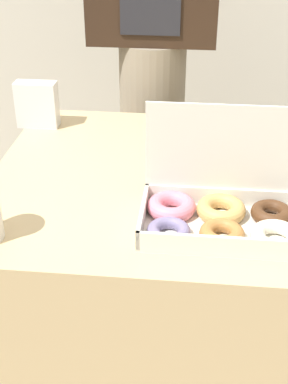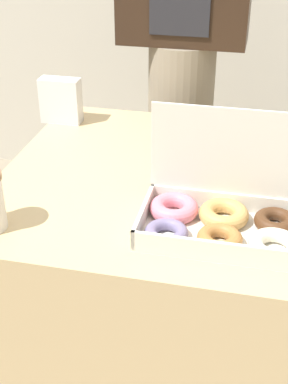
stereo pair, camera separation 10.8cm
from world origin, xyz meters
name	(u,v)px [view 2 (the right image)]	position (x,y,z in m)	size (l,w,h in m)	color
ground_plane	(165,372)	(0.00, 0.00, 0.00)	(14.00, 14.00, 0.00)	gray
table	(167,286)	(0.00, 0.00, 0.35)	(0.84, 0.81, 0.70)	tan
donut_box	(222,216)	(0.15, -0.21, 0.74)	(0.35, 0.23, 0.24)	silver
napkin_holder	(61,100)	(-0.38, 0.27, 0.77)	(0.12, 0.05, 0.13)	silver
person_customer	(183,35)	(-0.08, 0.65, 0.89)	(0.42, 0.23, 1.64)	gray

